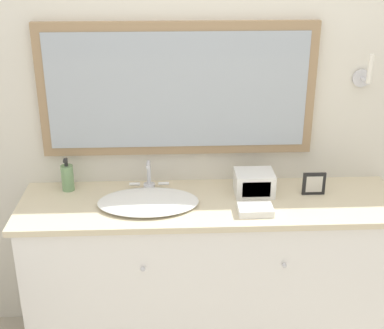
{
  "coord_description": "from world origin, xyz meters",
  "views": [
    {
      "loc": [
        -0.2,
        -2.09,
        2.09
      ],
      "look_at": [
        -0.09,
        0.26,
        1.08
      ],
      "focal_mm": 50.0,
      "sensor_mm": 36.0,
      "label": 1
    }
  ],
  "objects": [
    {
      "name": "wall_back",
      "position": [
        -0.0,
        0.55,
        1.28
      ],
      "size": [
        8.0,
        0.18,
        2.55
      ],
      "color": "silver",
      "rests_on": "ground_plane"
    },
    {
      "name": "vanity_counter",
      "position": [
        0.0,
        0.26,
        0.44
      ],
      "size": [
        1.9,
        0.53,
        0.88
      ],
      "color": "white",
      "rests_on": "ground_plane"
    },
    {
      "name": "sink_basin",
      "position": [
        -0.31,
        0.24,
        0.9
      ],
      "size": [
        0.49,
        0.37,
        0.16
      ],
      "color": "white",
      "rests_on": "vanity_counter"
    },
    {
      "name": "soap_bottle",
      "position": [
        -0.72,
        0.42,
        0.95
      ],
      "size": [
        0.06,
        0.06,
        0.18
      ],
      "color": "#709966",
      "rests_on": "vanity_counter"
    },
    {
      "name": "appliance_box",
      "position": [
        0.23,
        0.34,
        0.94
      ],
      "size": [
        0.2,
        0.16,
        0.12
      ],
      "color": "white",
      "rests_on": "vanity_counter"
    },
    {
      "name": "picture_frame",
      "position": [
        0.53,
        0.32,
        0.94
      ],
      "size": [
        0.12,
        0.01,
        0.12
      ],
      "color": "black",
      "rests_on": "vanity_counter"
    },
    {
      "name": "hand_towel_near_sink",
      "position": [
        0.2,
        0.13,
        0.9
      ],
      "size": [
        0.16,
        0.11,
        0.04
      ],
      "color": "white",
      "rests_on": "vanity_counter"
    }
  ]
}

